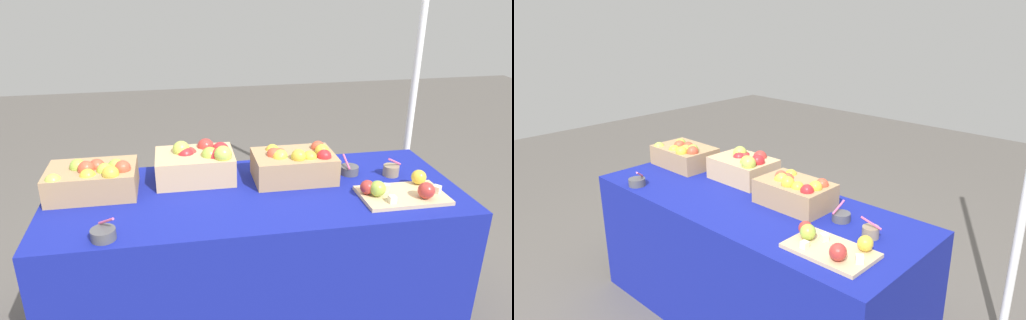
# 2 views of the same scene
# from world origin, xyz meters

# --- Properties ---
(ground_plane) EXTENTS (10.00, 10.00, 0.00)m
(ground_plane) POSITION_xyz_m (0.00, 0.00, 0.00)
(ground_plane) COLOR #56514C
(table) EXTENTS (1.90, 0.76, 0.74)m
(table) POSITION_xyz_m (0.00, 0.00, 0.37)
(table) COLOR navy
(table) RESTS_ON ground_plane
(apple_crate_left) EXTENTS (0.39, 0.27, 0.17)m
(apple_crate_left) POSITION_xyz_m (-0.72, 0.10, 0.82)
(apple_crate_left) COLOR tan
(apple_crate_left) RESTS_ON table
(apple_crate_middle) EXTENTS (0.37, 0.26, 0.19)m
(apple_crate_middle) POSITION_xyz_m (-0.25, 0.19, 0.83)
(apple_crate_middle) COLOR tan
(apple_crate_middle) RESTS_ON table
(apple_crate_right) EXTENTS (0.39, 0.25, 0.18)m
(apple_crate_right) POSITION_xyz_m (0.21, 0.11, 0.82)
(apple_crate_right) COLOR tan
(apple_crate_right) RESTS_ON table
(cutting_board_front) EXTENTS (0.38, 0.23, 0.09)m
(cutting_board_front) POSITION_xyz_m (0.64, -0.17, 0.77)
(cutting_board_front) COLOR #D1B284
(cutting_board_front) RESTS_ON table
(sample_bowl_near) EXTENTS (0.09, 0.08, 0.11)m
(sample_bowl_near) POSITION_xyz_m (0.69, 0.06, 0.77)
(sample_bowl_near) COLOR gray
(sample_bowl_near) RESTS_ON table
(sample_bowl_mid) EXTENTS (0.10, 0.10, 0.10)m
(sample_bowl_mid) POSITION_xyz_m (-0.64, -0.30, 0.76)
(sample_bowl_mid) COLOR #4C4C51
(sample_bowl_mid) RESTS_ON table
(sample_bowl_far) EXTENTS (0.09, 0.10, 0.09)m
(sample_bowl_far) POSITION_xyz_m (0.50, 0.12, 0.76)
(sample_bowl_far) COLOR #4C4C51
(sample_bowl_far) RESTS_ON table
(tent_pole) EXTENTS (0.04, 0.04, 2.17)m
(tent_pole) POSITION_xyz_m (1.13, 0.75, 1.09)
(tent_pole) COLOR white
(tent_pole) RESTS_ON ground_plane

